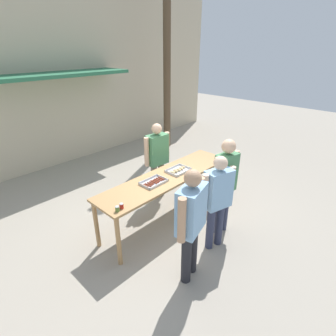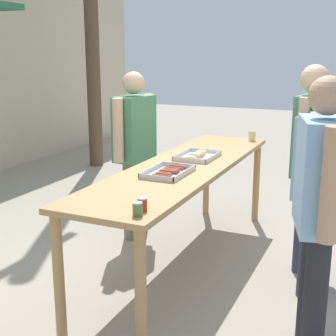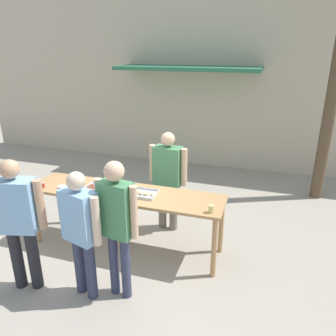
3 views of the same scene
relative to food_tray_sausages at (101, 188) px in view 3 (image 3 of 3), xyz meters
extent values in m
plane|color=#A39989|center=(0.37, 0.01, -0.92)|extent=(24.00, 24.00, 0.00)
cube|color=beige|center=(0.37, 4.01, 1.33)|extent=(12.00, 0.12, 4.50)
cube|color=#2D704C|center=(0.37, 3.46, 1.48)|extent=(3.20, 1.00, 0.08)
cube|color=tan|center=(0.37, 0.01, -0.03)|extent=(2.85, 0.71, 0.04)
cylinder|color=tan|center=(-0.99, -0.28, -0.49)|extent=(0.07, 0.07, 0.87)
cylinder|color=tan|center=(1.73, -0.28, -0.49)|extent=(0.07, 0.07, 0.87)
cylinder|color=tan|center=(-0.99, 0.30, -0.49)|extent=(0.07, 0.07, 0.87)
cylinder|color=tan|center=(1.73, 0.30, -0.49)|extent=(0.07, 0.07, 0.87)
cube|color=silver|center=(0.00, 0.00, -0.01)|extent=(0.44, 0.29, 0.01)
cube|color=silver|center=(0.00, -0.14, 0.01)|extent=(0.44, 0.01, 0.03)
cube|color=silver|center=(0.00, 0.14, 0.01)|extent=(0.44, 0.01, 0.03)
cube|color=silver|center=(-0.22, 0.00, 0.01)|extent=(0.01, 0.29, 0.03)
cube|color=silver|center=(0.21, 0.00, 0.01)|extent=(0.01, 0.29, 0.03)
cylinder|color=brown|center=(-0.18, 0.01, 0.01)|extent=(0.03, 0.13, 0.02)
cylinder|color=brown|center=(-0.14, -0.01, 0.01)|extent=(0.04, 0.14, 0.03)
cylinder|color=brown|center=(-0.09, 0.00, 0.01)|extent=(0.03, 0.12, 0.03)
cylinder|color=brown|center=(-0.05, 0.00, 0.01)|extent=(0.03, 0.12, 0.02)
cylinder|color=brown|center=(0.00, -0.01, 0.01)|extent=(0.03, 0.14, 0.03)
cylinder|color=brown|center=(0.04, -0.01, 0.01)|extent=(0.03, 0.13, 0.02)
cylinder|color=brown|center=(0.09, 0.01, 0.01)|extent=(0.03, 0.13, 0.02)
cylinder|color=brown|center=(0.13, 0.00, 0.01)|extent=(0.02, 0.15, 0.02)
cylinder|color=brown|center=(0.18, 0.00, 0.01)|extent=(0.03, 0.14, 0.03)
cube|color=silver|center=(0.63, 0.00, -0.01)|extent=(0.42, 0.31, 0.01)
cube|color=silver|center=(0.63, -0.15, 0.01)|extent=(0.42, 0.01, 0.03)
cube|color=silver|center=(0.63, 0.15, 0.01)|extent=(0.42, 0.01, 0.03)
cube|color=silver|center=(0.43, 0.00, 0.01)|extent=(0.01, 0.31, 0.03)
cube|color=silver|center=(0.84, 0.00, 0.01)|extent=(0.01, 0.31, 0.03)
ellipsoid|color=#D6B77F|center=(0.48, 0.00, 0.02)|extent=(0.08, 0.12, 0.05)
ellipsoid|color=#D6B77F|center=(0.55, 0.00, 0.02)|extent=(0.07, 0.11, 0.06)
ellipsoid|color=#D6B77F|center=(0.63, 0.00, 0.02)|extent=(0.08, 0.12, 0.05)
ellipsoid|color=#D6B77F|center=(0.71, 0.00, 0.02)|extent=(0.07, 0.10, 0.05)
ellipsoid|color=#D6B77F|center=(0.79, 0.01, 0.01)|extent=(0.06, 0.10, 0.04)
cylinder|color=#567A38|center=(-0.93, -0.23, 0.02)|extent=(0.06, 0.06, 0.07)
cylinder|color=#B2B2B7|center=(-0.93, -0.23, 0.06)|extent=(0.06, 0.06, 0.01)
cylinder|color=#B22319|center=(-0.84, -0.21, 0.02)|extent=(0.06, 0.06, 0.07)
cylinder|color=#B2B2B7|center=(-0.84, -0.21, 0.06)|extent=(0.06, 0.06, 0.01)
cylinder|color=#DBC67A|center=(1.66, -0.22, 0.04)|extent=(0.07, 0.07, 0.10)
cylinder|color=#756B5B|center=(0.70, 0.73, -0.53)|extent=(0.13, 0.13, 0.79)
cylinder|color=#756B5B|center=(0.89, 0.71, -0.53)|extent=(0.13, 0.13, 0.79)
cube|color=#478456|center=(0.79, 0.72, 0.18)|extent=(0.46, 0.28, 0.62)
sphere|color=#DBAD89|center=(0.79, 0.72, 0.61)|extent=(0.21, 0.21, 0.21)
cylinder|color=#DBAD89|center=(0.53, 0.74, 0.20)|extent=(0.10, 0.10, 0.59)
cylinder|color=#DBAD89|center=(1.06, 0.69, 0.20)|extent=(0.10, 0.10, 0.59)
cylinder|color=#232328|center=(-0.35, -1.14, -0.51)|extent=(0.14, 0.14, 0.81)
cylinder|color=#232328|center=(-0.55, -1.19, -0.51)|extent=(0.14, 0.14, 0.81)
cube|color=#84B2DB|center=(-0.45, -1.16, 0.21)|extent=(0.52, 0.37, 0.64)
sphere|color=tan|center=(-0.45, -1.16, 0.66)|extent=(0.22, 0.22, 0.22)
cylinder|color=tan|center=(-0.17, -1.09, 0.23)|extent=(0.10, 0.10, 0.61)
cylinder|color=#333851|center=(0.81, -0.95, -0.51)|extent=(0.11, 0.11, 0.83)
cylinder|color=#333851|center=(0.64, -0.93, -0.51)|extent=(0.11, 0.11, 0.83)
cube|color=#478456|center=(0.72, -0.94, 0.24)|extent=(0.40, 0.26, 0.66)
sphere|color=#DBAD89|center=(0.72, -0.94, 0.69)|extent=(0.22, 0.22, 0.22)
cylinder|color=#DBAD89|center=(0.95, -0.97, 0.25)|extent=(0.08, 0.08, 0.62)
cylinder|color=#DBAD89|center=(0.50, -0.91, 0.25)|extent=(0.08, 0.08, 0.62)
cylinder|color=#333851|center=(0.42, -1.09, -0.54)|extent=(0.13, 0.13, 0.77)
cylinder|color=#333851|center=(0.23, -1.04, -0.54)|extent=(0.13, 0.13, 0.77)
cube|color=#84B2DB|center=(0.32, -1.06, 0.15)|extent=(0.47, 0.34, 0.61)
sphere|color=beige|center=(0.32, -1.06, 0.58)|extent=(0.21, 0.21, 0.21)
cylinder|color=beige|center=(0.57, -1.13, 0.17)|extent=(0.09, 0.09, 0.58)
cylinder|color=beige|center=(0.08, -0.99, 0.17)|extent=(0.09, 0.09, 0.58)
camera|label=1|loc=(-2.68, -2.86, 2.11)|focal=28.00mm
camera|label=2|loc=(-3.15, -1.43, 0.88)|focal=50.00mm
camera|label=3|loc=(2.25, -3.85, 1.93)|focal=35.00mm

